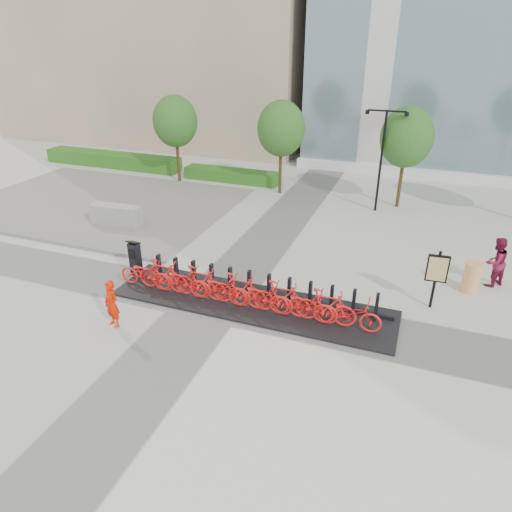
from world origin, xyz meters
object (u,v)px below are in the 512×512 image
(jersey_barrier, at_px, (116,215))
(map_sign, at_px, (437,271))
(kiosk, at_px, (135,258))
(worker_red, at_px, (112,304))
(pedestrian, at_px, (495,262))
(construction_barrel, at_px, (472,277))
(bike_0, at_px, (145,273))

(jersey_barrier, height_order, map_sign, map_sign)
(kiosk, bearing_deg, worker_red, -62.84)
(pedestrian, xyz_separation_m, jersey_barrier, (-16.23, 0.13, -0.45))
(map_sign, bearing_deg, pedestrian, 45.32)
(worker_red, distance_m, map_sign, 10.31)
(pedestrian, distance_m, construction_barrel, 1.14)
(kiosk, relative_size, map_sign, 0.68)
(bike_0, relative_size, jersey_barrier, 0.81)
(kiosk, bearing_deg, jersey_barrier, 139.04)
(kiosk, relative_size, worker_red, 0.90)
(bike_0, relative_size, worker_red, 1.27)
(worker_red, xyz_separation_m, jersey_barrier, (-5.04, 7.08, -0.31))
(construction_barrel, height_order, map_sign, map_sign)
(map_sign, bearing_deg, construction_barrel, 47.21)
(worker_red, distance_m, jersey_barrier, 8.69)
(jersey_barrier, bearing_deg, map_sign, -14.27)
(jersey_barrier, bearing_deg, construction_barrel, -7.73)
(pedestrian, height_order, map_sign, map_sign)
(bike_0, xyz_separation_m, jersey_barrier, (-4.70, 4.75, -0.13))
(worker_red, xyz_separation_m, pedestrian, (11.20, 6.95, 0.14))
(bike_0, height_order, jersey_barrier, bike_0)
(kiosk, xyz_separation_m, construction_barrel, (11.62, 3.19, -0.20))
(pedestrian, bearing_deg, kiosk, -26.39)
(worker_red, height_order, map_sign, map_sign)
(construction_barrel, bearing_deg, kiosk, -164.66)
(bike_0, height_order, worker_red, worker_red)
(worker_red, bearing_deg, pedestrian, 50.67)
(construction_barrel, bearing_deg, map_sign, -128.30)
(kiosk, distance_m, worker_red, 3.21)
(bike_0, bearing_deg, pedestrian, -68.18)
(map_sign, bearing_deg, jersey_barrier, 165.61)
(map_sign, bearing_deg, worker_red, -157.97)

